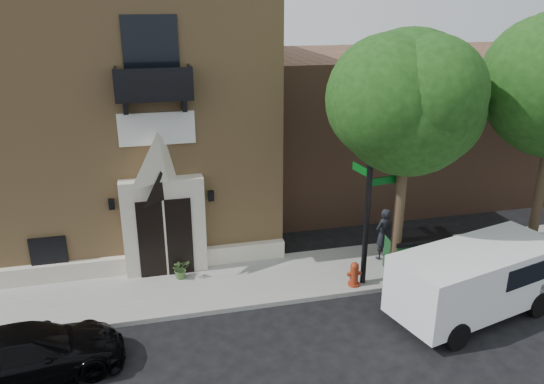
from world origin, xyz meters
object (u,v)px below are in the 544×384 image
Objects in this scene: fire_hydrant at (354,274)px; pedestrian_near at (383,234)px; cargo_van at (480,277)px; dumpster at (419,253)px; street_sign at (369,185)px; black_sedan at (28,354)px.

fire_hydrant is 0.44× the size of pedestrian_near.
cargo_van reaches higher than pedestrian_near.
street_sign is at bearing -169.08° from dumpster.
dumpster is (-0.60, 2.41, -0.33)m from cargo_van.
black_sedan is at bearing -163.80° from dumpster.
fire_hydrant is 2.30m from pedestrian_near.
fire_hydrant is (9.13, 1.97, -0.11)m from black_sedan.
black_sedan is 2.45× the size of pedestrian_near.
street_sign is at bearing -86.07° from black_sedan.
dumpster is at bearing 89.44° from cargo_van.
street_sign is 3.28m from dumpster.
pedestrian_near is at bearing 38.61° from street_sign.
black_sedan is 11.34m from pedestrian_near.
dumpster reaches higher than black_sedan.
fire_hydrant is 2.41m from dumpster.
street_sign is 3.01m from pedestrian_near.
street_sign is 8.08× the size of fire_hydrant.
cargo_van reaches higher than fire_hydrant.
street_sign reaches higher than fire_hydrant.
dumpster is at bearing -2.62° from street_sign.
street_sign is (9.50, 2.10, 2.75)m from black_sedan.
cargo_van is at bearing -48.90° from street_sign.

